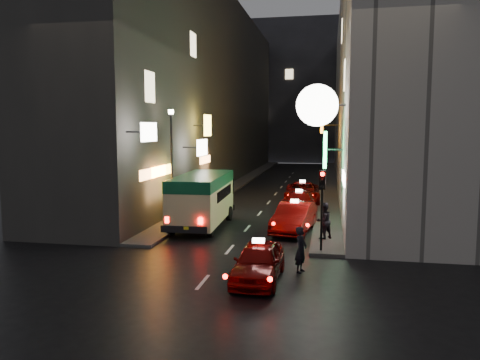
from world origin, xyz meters
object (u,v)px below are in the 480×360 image
Objects in this scene: traffic_light at (322,192)px; minibus at (202,194)px; lamp_post at (172,158)px; taxi_near at (258,259)px; pedestrian_crossing at (301,247)px.

minibus is at bearing 145.76° from traffic_light.
traffic_light is (6.45, -4.39, 0.88)m from minibus.
minibus is 2.59m from lamp_post.
lamp_post reaches higher than taxi_near.
minibus is 7.86m from traffic_light.
lamp_post reaches higher than pedestrian_crossing.
lamp_post is at bearing 151.09° from traffic_light.
traffic_light is at bearing 2.18° from pedestrian_crossing.
lamp_post reaches higher than traffic_light.
minibus is at bearing -4.41° from lamp_post.
lamp_post is (-7.50, 7.19, 2.74)m from pedestrian_crossing.
taxi_near is at bearing 147.77° from pedestrian_crossing.
minibus is 1.93× the size of traffic_light.
taxi_near is 10.79m from lamp_post.
minibus reaches higher than taxi_near.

